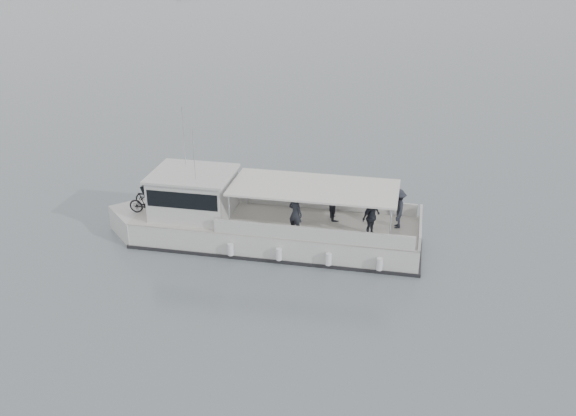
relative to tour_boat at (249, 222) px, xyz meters
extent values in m
plane|color=slate|center=(-2.38, 0.85, -0.92)|extent=(1400.00, 1400.00, 0.00)
cube|color=silver|center=(1.06, -0.47, -0.48)|extent=(11.92, 7.55, 1.26)
cube|color=silver|center=(-4.27, 1.88, -0.48)|extent=(2.89, 2.89, 1.26)
cube|color=beige|center=(1.06, -0.47, 0.15)|extent=(11.92, 7.55, 0.06)
cube|color=black|center=(1.06, -0.47, -0.87)|extent=(12.15, 7.73, 0.17)
cube|color=silver|center=(3.27, 0.19, 0.44)|extent=(7.15, 3.22, 0.58)
cube|color=silver|center=(2.06, -2.55, 0.44)|extent=(7.15, 3.22, 0.58)
cube|color=silver|center=(6.35, -2.80, 0.44)|extent=(1.34, 2.88, 0.58)
cube|color=silver|center=(-2.14, 0.94, 1.03)|extent=(3.90, 3.65, 1.75)
cube|color=black|center=(-3.52, 1.55, 1.17)|extent=(1.48, 2.44, 1.12)
cube|color=black|center=(-2.14, 0.94, 1.32)|extent=(3.74, 3.61, 0.68)
cube|color=silver|center=(-2.14, 0.94, 1.95)|extent=(4.16, 3.91, 0.10)
cube|color=silver|center=(2.49, -1.10, 1.76)|extent=(7.22, 5.33, 0.08)
cylinder|color=silver|center=(-0.91, -1.09, 0.95)|extent=(0.08, 0.08, 1.60)
cylinder|color=silver|center=(0.19, 1.40, 0.95)|extent=(0.08, 0.08, 1.60)
cylinder|color=silver|center=(4.78, -3.60, 0.95)|extent=(0.08, 0.08, 1.60)
cylinder|color=silver|center=(5.88, -1.11, 0.95)|extent=(0.08, 0.08, 1.60)
cylinder|color=silver|center=(-2.32, 1.98, 3.21)|extent=(0.04, 0.04, 2.53)
cylinder|color=silver|center=(-2.06, 0.16, 3.02)|extent=(0.04, 0.04, 2.14)
cylinder|color=white|center=(-0.96, -1.45, -0.43)|extent=(0.31, 0.31, 0.49)
cylinder|color=white|center=(0.82, -2.23, -0.43)|extent=(0.31, 0.31, 0.49)
cylinder|color=white|center=(2.60, -3.02, -0.43)|extent=(0.31, 0.31, 0.49)
cylinder|color=white|center=(4.38, -3.80, -0.43)|extent=(0.31, 0.31, 0.49)
imported|color=black|center=(-3.76, 2.08, 0.59)|extent=(1.76, 1.20, 0.88)
imported|color=black|center=(-4.07, 1.37, 0.61)|extent=(1.58, 1.02, 0.92)
imported|color=#22252E|center=(1.60, -1.66, 0.97)|extent=(0.68, 0.71, 1.63)
imported|color=#22252E|center=(3.47, -0.79, 0.97)|extent=(0.69, 0.85, 1.63)
imported|color=#22252E|center=(4.39, -2.57, 0.97)|extent=(1.02, 0.84, 1.63)
imported|color=#22252E|center=(5.67, -2.07, 0.97)|extent=(0.93, 1.20, 1.63)
camera|label=1|loc=(-3.46, -23.68, 11.47)|focal=40.00mm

